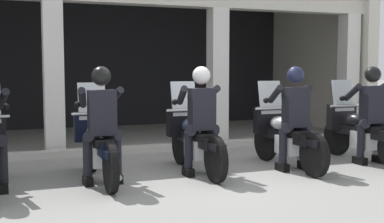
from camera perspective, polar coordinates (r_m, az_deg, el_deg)
The scene contains 11 objects.
ground_plane at distance 10.01m, azimuth -5.10°, elevation -3.98°, with size 80.00×80.00×0.00m, color gray.
station_building at distance 11.99m, azimuth -8.82°, elevation 7.75°, with size 10.91×4.46×3.36m.
kerb_strip at distance 9.41m, azimuth -5.02°, elevation -4.19°, with size 10.41×0.24×0.12m, color #B7B5AD.
motorcycle_left at distance 7.12m, azimuth -10.62°, elevation -3.68°, with size 0.62×2.04×1.35m.
police_officer_left at distance 6.79m, azimuth -10.26°, elevation -0.37°, with size 0.63×0.61×1.58m.
motorcycle_center at distance 7.55m, azimuth 0.22°, elevation -3.08°, with size 0.62×2.04×1.35m.
police_officer_center at distance 7.24m, azimuth 1.03°, elevation 0.05°, with size 0.63×0.61×1.58m.
motorcycle_right at distance 8.03m, azimuth 10.43°, elevation -2.68°, with size 0.62×2.04×1.35m.
police_officer_right at distance 7.74m, azimuth 11.57°, elevation 0.27°, with size 0.63×0.61×1.58m.
motorcycle_far_right at distance 8.87m, azimuth 18.45°, elevation -2.13°, with size 0.62×2.04×1.35m.
police_officer_far_right at distance 8.61m, azimuth 19.73°, elevation 0.56°, with size 0.63×0.61×1.58m.
Camera 1 is at (-2.72, -6.50, 1.57)m, focal length 46.84 mm.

